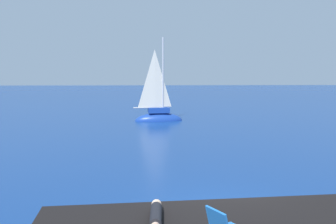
{
  "coord_description": "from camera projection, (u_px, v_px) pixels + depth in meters",
  "views": [
    {
      "loc": [
        -1.79,
        -9.87,
        4.09
      ],
      "look_at": [
        -0.94,
        14.49,
        1.18
      ],
      "focal_mm": 38.95,
      "sensor_mm": 36.0,
      "label": 1
    }
  ],
  "objects": [
    {
      "name": "ground_plane",
      "position": [
        219.0,
        213.0,
        10.34
      ],
      "size": [
        160.0,
        160.0,
        0.0
      ],
      "primitive_type": "plane",
      "color": "navy"
    },
    {
      "name": "sailboat_near",
      "position": [
        158.0,
        116.0,
        28.62
      ],
      "size": [
        3.92,
        1.79,
        7.14
      ],
      "rotation": [
        0.0,
        0.0,
        0.14
      ],
      "color": "#193D99",
      "rests_on": "ground"
    },
    {
      "name": "person_sunbather",
      "position": [
        156.0,
        218.0,
        7.22
      ],
      "size": [
        0.26,
        1.76,
        0.25
      ],
      "rotation": [
        0.0,
        0.0,
        4.69
      ],
      "color": "black",
      "rests_on": "shore_ledge"
    }
  ]
}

